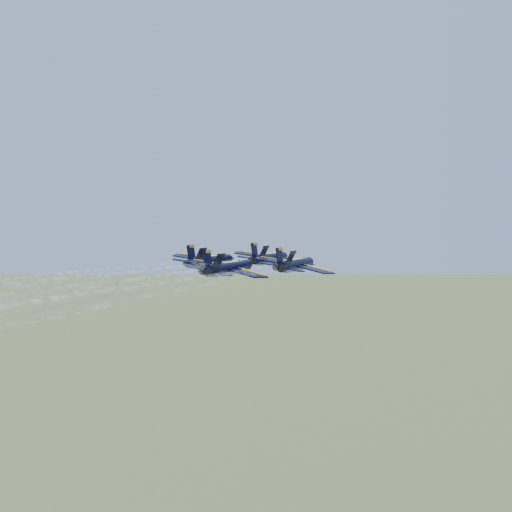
% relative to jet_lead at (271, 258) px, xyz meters
% --- Properties ---
extents(jet_lead, '(14.51, 19.40, 4.52)m').
position_rel_jet_lead_xyz_m(jet_lead, '(0.00, 0.00, 0.00)').
color(jet_lead, black).
extents(jet_left, '(14.51, 19.40, 4.52)m').
position_rel_jet_lead_xyz_m(jet_left, '(-9.93, -8.47, 0.00)').
color(jet_left, black).
extents(jet_right, '(14.51, 19.40, 4.52)m').
position_rel_jet_lead_xyz_m(jet_right, '(6.83, -11.83, 0.00)').
color(jet_right, black).
extents(jet_slot, '(14.51, 19.40, 4.52)m').
position_rel_jet_lead_xyz_m(jet_slot, '(-3.53, -19.72, 0.00)').
color(jet_slot, black).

